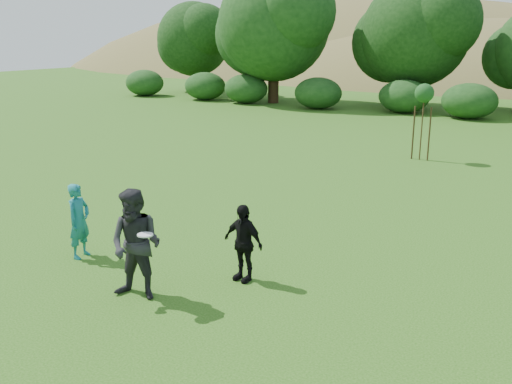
# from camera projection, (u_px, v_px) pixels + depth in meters

# --- Properties ---
(ground) EXTENTS (120.00, 120.00, 0.00)m
(ground) POSITION_uv_depth(u_px,v_px,m) (175.00, 284.00, 10.84)
(ground) COLOR #19470C
(ground) RESTS_ON ground
(player_teal) EXTENTS (0.47, 0.63, 1.60)m
(player_teal) POSITION_uv_depth(u_px,v_px,m) (79.00, 221.00, 11.95)
(player_teal) COLOR #1A7377
(player_teal) RESTS_ON ground
(player_grey) EXTENTS (1.11, 0.95, 2.01)m
(player_grey) POSITION_uv_depth(u_px,v_px,m) (136.00, 245.00, 10.02)
(player_grey) COLOR #262629
(player_grey) RESTS_ON ground
(player_black) EXTENTS (0.93, 0.48, 1.52)m
(player_black) POSITION_uv_depth(u_px,v_px,m) (243.00, 243.00, 10.83)
(player_black) COLOR black
(player_black) RESTS_ON ground
(frisbee) EXTENTS (0.27, 0.27, 0.03)m
(frisbee) POSITION_uv_depth(u_px,v_px,m) (145.00, 235.00, 9.59)
(frisbee) COLOR white
(frisbee) RESTS_ON ground
(sapling) EXTENTS (0.70, 0.70, 2.85)m
(sapling) POSITION_uv_depth(u_px,v_px,m) (424.00, 95.00, 20.95)
(sapling) COLOR #3F2D18
(sapling) RESTS_ON ground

